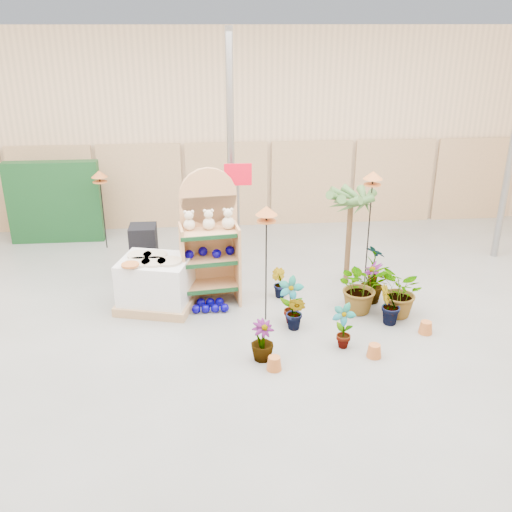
% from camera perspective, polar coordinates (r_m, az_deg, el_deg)
% --- Properties ---
extents(room, '(15.20, 12.10, 4.70)m').
position_cam_1_polar(room, '(8.36, -1.71, 6.10)').
color(room, slate).
rests_on(room, ground).
extents(display_shelf, '(1.05, 0.74, 2.33)m').
position_cam_1_polar(display_shelf, '(9.81, -4.68, 1.46)').
color(display_shelf, tan).
rests_on(display_shelf, ground).
extents(teddy_bears, '(0.86, 0.22, 0.36)m').
position_cam_1_polar(teddy_bears, '(9.57, -4.60, 3.51)').
color(teddy_bears, beige).
rests_on(teddy_bears, display_shelf).
extents(gazing_balls_shelf, '(0.86, 0.29, 0.16)m').
position_cam_1_polar(gazing_balls_shelf, '(9.74, -4.65, 0.36)').
color(gazing_balls_shelf, '#050074').
rests_on(gazing_balls_shelf, display_shelf).
extents(gazing_balls_floor, '(0.63, 0.39, 0.15)m').
position_cam_1_polar(gazing_balls_floor, '(9.78, -4.59, -4.98)').
color(gazing_balls_floor, '#050074').
rests_on(gazing_balls_floor, ground).
extents(pallet_stack, '(1.46, 1.31, 0.92)m').
position_cam_1_polar(pallet_stack, '(9.85, -9.96, -2.68)').
color(pallet_stack, '#A58058').
rests_on(pallet_stack, ground).
extents(charcoal_planters, '(0.50, 0.50, 1.00)m').
position_cam_1_polar(charcoal_planters, '(11.11, -11.11, 0.54)').
color(charcoal_planters, black).
rests_on(charcoal_planters, ground).
extents(trellis_stock, '(2.00, 0.30, 1.80)m').
position_cam_1_polar(trellis_stock, '(13.26, -19.48, 5.10)').
color(trellis_stock, '#103C18').
rests_on(trellis_stock, ground).
extents(offer_sign, '(0.50, 0.08, 2.20)m').
position_cam_1_polar(offer_sign, '(10.53, -1.79, 5.90)').
color(offer_sign, gray).
rests_on(offer_sign, ground).
extents(bird_table_front, '(0.34, 0.34, 1.96)m').
position_cam_1_polar(bird_table_front, '(8.75, 1.05, 4.15)').
color(bird_table_front, black).
rests_on(bird_table_front, ground).
extents(bird_table_right, '(0.34, 0.34, 2.19)m').
position_cam_1_polar(bird_table_right, '(10.09, 11.59, 7.48)').
color(bird_table_right, black).
rests_on(bird_table_right, ground).
extents(bird_table_back, '(0.34, 0.34, 1.71)m').
position_cam_1_polar(bird_table_back, '(12.35, -15.38, 7.67)').
color(bird_table_back, black).
rests_on(bird_table_back, ground).
extents(palm, '(0.70, 0.70, 1.91)m').
position_cam_1_polar(palm, '(10.30, 9.50, 5.65)').
color(palm, brown).
rests_on(palm, ground).
extents(potted_plant_0, '(0.49, 0.40, 0.80)m').
position_cam_1_polar(potted_plant_0, '(9.22, 3.48, -4.49)').
color(potted_plant_0, '#3C632D').
rests_on(potted_plant_0, ground).
extents(potted_plant_1, '(0.42, 0.42, 0.60)m').
position_cam_1_polar(potted_plant_1, '(9.07, 4.00, -5.67)').
color(potted_plant_1, '#3C632D').
rests_on(potted_plant_1, ground).
extents(potted_plant_2, '(0.91, 0.81, 0.93)m').
position_cam_1_polar(potted_plant_2, '(9.70, 10.48, -2.98)').
color(potted_plant_2, '#3C632D').
rests_on(potted_plant_2, ground).
extents(potted_plant_3, '(0.44, 0.44, 0.73)m').
position_cam_1_polar(potted_plant_3, '(10.11, 11.52, -2.59)').
color(potted_plant_3, '#3C632D').
rests_on(potted_plant_3, ground).
extents(potted_plant_4, '(0.44, 0.47, 0.74)m').
position_cam_1_polar(potted_plant_4, '(10.90, 11.73, -0.67)').
color(potted_plant_4, '#3C632D').
rests_on(potted_plant_4, ground).
extents(potted_plant_5, '(0.37, 0.37, 0.52)m').
position_cam_1_polar(potted_plant_5, '(10.13, 2.30, -2.71)').
color(potted_plant_5, '#3C632D').
rests_on(potted_plant_5, ground).
extents(potted_plant_7, '(0.46, 0.46, 0.61)m').
position_cam_1_polar(potted_plant_7, '(8.29, 0.63, -8.48)').
color(potted_plant_7, '#3C632D').
rests_on(potted_plant_7, ground).
extents(potted_plant_8, '(0.44, 0.44, 0.71)m').
position_cam_1_polar(potted_plant_8, '(8.66, 8.71, -6.96)').
color(potted_plant_8, '#3C632D').
rests_on(potted_plant_8, ground).
extents(potted_plant_9, '(0.47, 0.43, 0.68)m').
position_cam_1_polar(potted_plant_9, '(9.43, 13.18, -4.82)').
color(potted_plant_9, '#3C632D').
rests_on(potted_plant_9, ground).
extents(potted_plant_10, '(0.84, 0.93, 0.89)m').
position_cam_1_polar(potted_plant_10, '(9.67, 14.37, -3.52)').
color(potted_plant_10, '#3C632D').
rests_on(potted_plant_10, ground).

